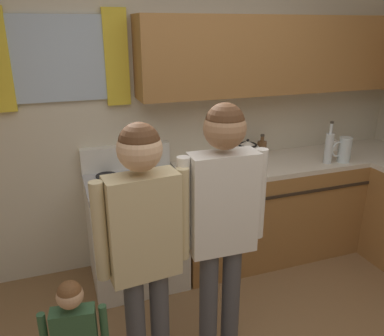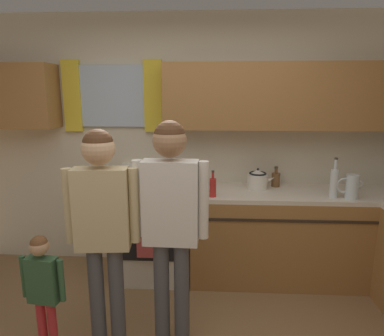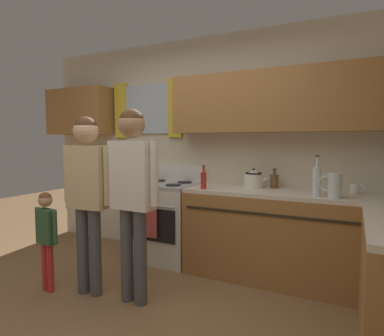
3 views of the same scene
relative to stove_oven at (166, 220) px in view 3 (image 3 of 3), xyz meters
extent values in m
plane|color=olive|center=(0.35, -1.54, -0.47)|extent=(12.00, 12.00, 0.00)
cube|color=beige|center=(0.35, 0.36, 0.83)|extent=(4.60, 0.10, 2.60)
cube|color=silver|center=(-0.44, 0.29, 1.33)|extent=(0.65, 0.03, 0.61)
cube|color=yellow|center=(-0.85, 0.28, 1.33)|extent=(0.18, 0.04, 0.71)
cube|color=yellow|center=(-0.02, 0.28, 1.33)|extent=(0.18, 0.04, 0.71)
cube|color=#9E6B38|center=(-1.46, 0.15, 1.33)|extent=(0.96, 0.32, 0.62)
cube|color=#9E6B38|center=(1.38, 0.15, 1.33)|extent=(2.55, 0.32, 0.62)
cube|color=#9E6B38|center=(1.52, 0.00, -0.04)|extent=(2.27, 0.62, 0.86)
cube|color=beige|center=(1.52, 0.00, 0.41)|extent=(2.27, 0.62, 0.04)
cube|color=#2D2319|center=(1.52, -0.32, 0.25)|extent=(2.15, 0.01, 0.02)
cube|color=silver|center=(0.00, 0.00, -0.04)|extent=(0.73, 0.62, 0.86)
cube|color=black|center=(0.00, -0.32, 0.01)|extent=(0.61, 0.01, 0.36)
cylinder|color=#ADADB2|center=(0.00, -0.34, 0.23)|extent=(0.61, 0.02, 0.02)
cube|color=#ADADB2|center=(0.00, 0.00, 0.41)|extent=(0.73, 0.62, 0.04)
cube|color=silver|center=(0.00, 0.27, 0.53)|extent=(0.73, 0.08, 0.20)
cylinder|color=black|center=(-0.18, -0.14, 0.44)|extent=(0.17, 0.17, 0.01)
cylinder|color=black|center=(0.18, -0.14, 0.44)|extent=(0.17, 0.17, 0.01)
cylinder|color=black|center=(-0.18, 0.13, 0.44)|extent=(0.17, 0.17, 0.01)
cylinder|color=black|center=(0.18, 0.13, 0.44)|extent=(0.17, 0.17, 0.01)
cube|color=#CC4C4C|center=(0.00, -0.35, 0.05)|extent=(0.20, 0.02, 0.34)
cylinder|color=red|center=(0.59, -0.22, 0.52)|extent=(0.06, 0.06, 0.17)
cylinder|color=red|center=(0.59, -0.22, 0.63)|extent=(0.02, 0.02, 0.06)
cylinder|color=#3F382D|center=(0.59, -0.22, 0.67)|extent=(0.03, 0.03, 0.02)
cylinder|color=brown|center=(1.22, 0.17, 0.50)|extent=(0.08, 0.08, 0.14)
cylinder|color=brown|center=(1.22, 0.17, 0.60)|extent=(0.03, 0.03, 0.05)
cylinder|color=#3F382D|center=(1.22, 0.17, 0.63)|extent=(0.04, 0.04, 0.02)
cylinder|color=silver|center=(1.67, -0.18, 0.56)|extent=(0.07, 0.07, 0.26)
cylinder|color=silver|center=(1.67, -0.18, 0.74)|extent=(0.03, 0.03, 0.09)
cylinder|color=#3F382D|center=(1.67, -0.18, 0.79)|extent=(0.03, 0.03, 0.02)
cylinder|color=white|center=(1.98, 0.12, 0.48)|extent=(0.08, 0.08, 0.09)
torus|color=white|center=(2.03, 0.12, 0.49)|extent=(0.07, 0.01, 0.07)
cylinder|color=silver|center=(1.03, 0.08, 0.50)|extent=(0.20, 0.20, 0.14)
cone|color=silver|center=(1.03, 0.08, 0.60)|extent=(0.18, 0.18, 0.05)
sphere|color=black|center=(1.03, 0.08, 0.63)|extent=(0.02, 0.02, 0.02)
cone|color=silver|center=(1.16, 0.08, 0.53)|extent=(0.09, 0.04, 0.07)
torus|color=black|center=(1.03, 0.08, 0.59)|extent=(0.17, 0.17, 0.02)
cylinder|color=silver|center=(1.82, -0.20, 0.54)|extent=(0.11, 0.11, 0.22)
torus|color=silver|center=(1.75, -0.20, 0.55)|extent=(0.14, 0.02, 0.14)
cylinder|color=#4C4C51|center=(-0.09, -1.08, -0.07)|extent=(0.11, 0.11, 0.79)
cylinder|color=#4C4C51|center=(-0.23, -1.09, -0.07)|extent=(0.11, 0.11, 0.79)
cube|color=#D1BC8C|center=(-0.16, -1.08, 0.60)|extent=(0.37, 0.19, 0.56)
cylinder|color=#D1BC8C|center=(0.06, -1.06, 0.63)|extent=(0.07, 0.07, 0.51)
cylinder|color=#D1BC8C|center=(-0.37, -1.10, 0.63)|extent=(0.07, 0.07, 0.51)
sphere|color=#DBAD84|center=(-0.16, -1.08, 1.01)|extent=(0.22, 0.22, 0.22)
sphere|color=#4C2D19|center=(-0.16, -1.08, 1.04)|extent=(0.20, 0.20, 0.20)
cylinder|color=#4C4C51|center=(0.37, -1.03, -0.06)|extent=(0.11, 0.11, 0.82)
cylinder|color=#4C4C51|center=(0.23, -1.03, -0.06)|extent=(0.11, 0.11, 0.82)
cube|color=white|center=(0.30, -1.03, 0.64)|extent=(0.38, 0.17, 0.58)
cylinder|color=white|center=(0.52, -1.04, 0.66)|extent=(0.07, 0.07, 0.53)
cylinder|color=white|center=(0.08, -1.02, 0.66)|extent=(0.07, 0.07, 0.53)
sphere|color=#A87A56|center=(0.30, -1.03, 1.06)|extent=(0.22, 0.22, 0.22)
sphere|color=#4C2D19|center=(0.30, -1.03, 1.09)|extent=(0.21, 0.21, 0.21)
cylinder|color=red|center=(-0.50, -1.22, -0.24)|extent=(0.06, 0.06, 0.45)
cylinder|color=red|center=(-0.58, -1.21, -0.24)|extent=(0.06, 0.06, 0.45)
cube|color=#335938|center=(-0.54, -1.22, 0.14)|extent=(0.22, 0.12, 0.32)
cylinder|color=#335938|center=(-0.40, -1.24, 0.16)|extent=(0.04, 0.04, 0.29)
cylinder|color=#335938|center=(-0.68, -1.20, 0.16)|extent=(0.04, 0.04, 0.29)
sphere|color=tan|center=(-0.54, -1.22, 0.39)|extent=(0.12, 0.12, 0.12)
sphere|color=brown|center=(-0.54, -1.22, 0.40)|extent=(0.11, 0.11, 0.11)
camera|label=1|loc=(-0.51, -2.79, 1.55)|focal=36.31mm
camera|label=2|loc=(0.57, -3.22, 1.37)|focal=32.15mm
camera|label=3|loc=(1.96, -3.25, 0.93)|focal=30.57mm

